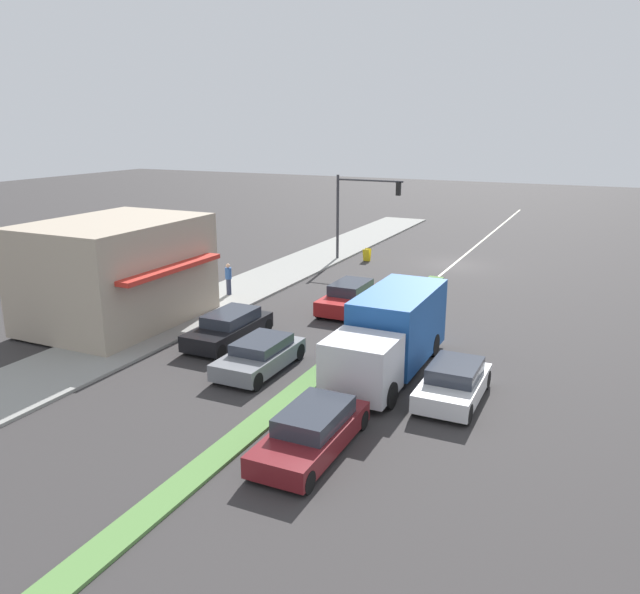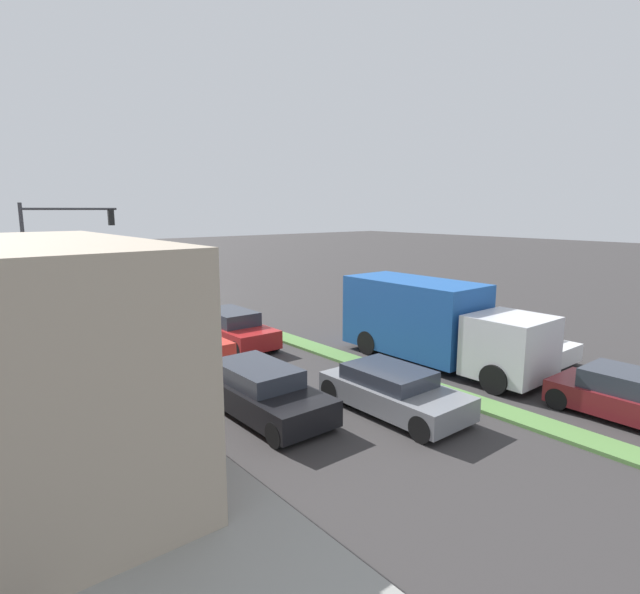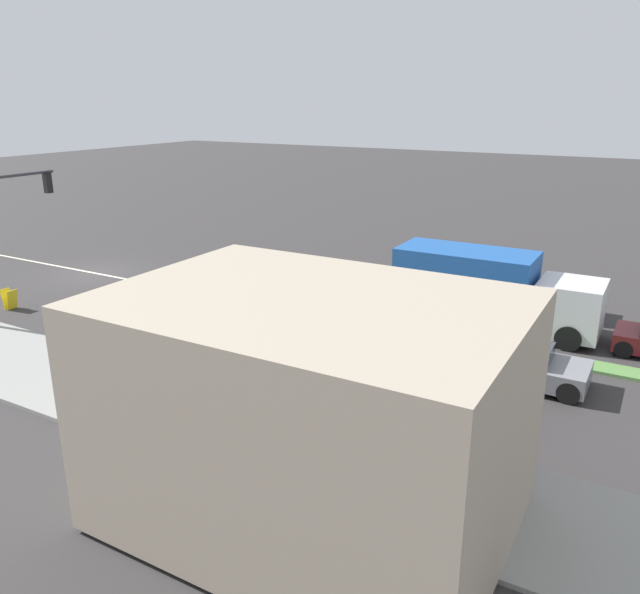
% 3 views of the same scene
% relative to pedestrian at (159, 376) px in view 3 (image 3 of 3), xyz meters
% --- Properties ---
extents(ground_plane, '(160.00, 160.00, 0.00)m').
position_rel_pedestrian_xyz_m(ground_plane, '(-8.99, 5.11, -1.01)').
color(ground_plane, '#333030').
extents(sidewalk_right, '(4.00, 73.00, 0.12)m').
position_rel_pedestrian_xyz_m(sidewalk_right, '(0.01, 5.61, -0.95)').
color(sidewalk_right, gray).
rests_on(sidewalk_right, ground).
extents(lane_marking_center, '(0.16, 60.00, 0.01)m').
position_rel_pedestrian_xyz_m(lane_marking_center, '(-8.99, -12.89, -1.01)').
color(lane_marking_center, beige).
rests_on(lane_marking_center, ground).
extents(building_corner_store, '(6.36, 7.83, 4.70)m').
position_rel_pedestrian_xyz_m(building_corner_store, '(1.97, 6.05, 1.46)').
color(building_corner_store, tan).
rests_on(building_corner_store, sidewalk_right).
extents(pedestrian, '(0.34, 0.34, 1.69)m').
position_rel_pedestrian_xyz_m(pedestrian, '(0.00, 0.00, 0.00)').
color(pedestrian, '#282D42').
rests_on(pedestrian, sidewalk_right).
extents(warning_aframe_sign, '(0.45, 0.53, 0.84)m').
position_rel_pedestrian_xyz_m(warning_aframe_sign, '(-3.43, -11.57, -0.59)').
color(warning_aframe_sign, yellow).
rests_on(warning_aframe_sign, ground).
extents(delivery_truck, '(2.44, 7.50, 2.87)m').
position_rel_pedestrian_xyz_m(delivery_truck, '(-11.19, 6.08, 0.46)').
color(delivery_truck, silver).
rests_on(delivery_truck, ground).
extents(van_white, '(1.86, 3.82, 1.27)m').
position_rel_pedestrian_xyz_m(van_white, '(-13.99, 7.72, -0.40)').
color(van_white, silver).
rests_on(van_white, ground).
extents(hatchback_red, '(1.83, 4.40, 1.40)m').
position_rel_pedestrian_xyz_m(hatchback_red, '(-6.79, -0.46, -0.34)').
color(hatchback_red, '#AD1E1E').
rests_on(hatchback_red, ground).
extents(suv_grey, '(1.85, 4.11, 1.19)m').
position_rel_pedestrian_xyz_m(suv_grey, '(-6.79, 8.22, -0.42)').
color(suv_grey, slate).
rests_on(suv_grey, ground).
extents(suv_black, '(1.81, 4.51, 1.30)m').
position_rel_pedestrian_xyz_m(suv_black, '(-3.99, 6.04, -0.39)').
color(suv_black, black).
rests_on(suv_black, ground).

